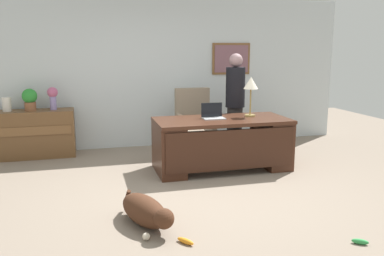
{
  "coord_description": "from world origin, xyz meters",
  "views": [
    {
      "loc": [
        -1.33,
        -4.68,
        1.77
      ],
      "look_at": [
        -0.02,
        0.3,
        0.75
      ],
      "focal_mm": 37.4,
      "sensor_mm": 36.0,
      "label": 1
    }
  ],
  "objects_px": {
    "credenza": "(35,134)",
    "dog_toy_ball": "(146,236)",
    "desk_lamp": "(251,86)",
    "dog_toy_bone": "(360,242)",
    "vase_empty": "(7,104)",
    "person_standing": "(235,103)",
    "laptop": "(213,115)",
    "armchair": "(195,125)",
    "desk": "(222,142)",
    "dog_lying": "(146,211)",
    "vase_with_flowers": "(53,96)",
    "dog_toy_plush": "(185,241)",
    "potted_plant": "(30,99)"
  },
  "relations": [
    {
      "from": "dog_toy_ball",
      "to": "dog_toy_plush",
      "type": "xyz_separation_m",
      "value": [
        0.34,
        -0.16,
        -0.01
      ]
    },
    {
      "from": "person_standing",
      "to": "vase_with_flowers",
      "type": "bearing_deg",
      "value": 166.92
    },
    {
      "from": "desk",
      "to": "credenza",
      "type": "relative_size",
      "value": 1.54
    },
    {
      "from": "credenza",
      "to": "desk_lamp",
      "type": "height_order",
      "value": "desk_lamp"
    },
    {
      "from": "person_standing",
      "to": "laptop",
      "type": "xyz_separation_m",
      "value": [
        -0.61,
        -0.69,
        -0.06
      ]
    },
    {
      "from": "credenza",
      "to": "potted_plant",
      "type": "height_order",
      "value": "potted_plant"
    },
    {
      "from": "laptop",
      "to": "credenza",
      "type": "bearing_deg",
      "value": 152.69
    },
    {
      "from": "armchair",
      "to": "desk_lamp",
      "type": "xyz_separation_m",
      "value": [
        0.63,
        -0.91,
        0.74
      ]
    },
    {
      "from": "credenza",
      "to": "desk_lamp",
      "type": "distance_m",
      "value": 3.63
    },
    {
      "from": "credenza",
      "to": "dog_toy_plush",
      "type": "bearing_deg",
      "value": -64.96
    },
    {
      "from": "desk",
      "to": "dog_lying",
      "type": "xyz_separation_m",
      "value": [
        -1.38,
        -1.65,
        -0.26
      ]
    },
    {
      "from": "potted_plant",
      "to": "armchair",
      "type": "bearing_deg",
      "value": -8.94
    },
    {
      "from": "desk",
      "to": "person_standing",
      "type": "relative_size",
      "value": 1.16
    },
    {
      "from": "potted_plant",
      "to": "credenza",
      "type": "bearing_deg",
      "value": -2.19
    },
    {
      "from": "vase_empty",
      "to": "dog_toy_ball",
      "type": "relative_size",
      "value": 3.15
    },
    {
      "from": "dog_lying",
      "to": "dog_toy_ball",
      "type": "relative_size",
      "value": 11.79
    },
    {
      "from": "desk",
      "to": "dog_lying",
      "type": "distance_m",
      "value": 2.17
    },
    {
      "from": "desk_lamp",
      "to": "vase_with_flowers",
      "type": "xyz_separation_m",
      "value": [
        -2.95,
        1.33,
        -0.22
      ]
    },
    {
      "from": "dog_lying",
      "to": "dog_toy_bone",
      "type": "xyz_separation_m",
      "value": [
        1.85,
        -0.9,
        -0.13
      ]
    },
    {
      "from": "vase_empty",
      "to": "dog_toy_bone",
      "type": "relative_size",
      "value": 1.54
    },
    {
      "from": "potted_plant",
      "to": "vase_empty",
      "type": "bearing_deg",
      "value": 180.0
    },
    {
      "from": "dog_toy_bone",
      "to": "dog_toy_ball",
      "type": "bearing_deg",
      "value": 162.96
    },
    {
      "from": "dog_lying",
      "to": "vase_with_flowers",
      "type": "height_order",
      "value": "vase_with_flowers"
    },
    {
      "from": "vase_empty",
      "to": "vase_with_flowers",
      "type": "bearing_deg",
      "value": 0.0
    },
    {
      "from": "desk_lamp",
      "to": "dog_toy_bone",
      "type": "height_order",
      "value": "desk_lamp"
    },
    {
      "from": "vase_with_flowers",
      "to": "potted_plant",
      "type": "distance_m",
      "value": 0.36
    },
    {
      "from": "desk",
      "to": "dog_toy_plush",
      "type": "distance_m",
      "value": 2.43
    },
    {
      "from": "person_standing",
      "to": "dog_lying",
      "type": "distance_m",
      "value": 3.16
    },
    {
      "from": "desk",
      "to": "laptop",
      "type": "xyz_separation_m",
      "value": [
        -0.12,
        0.1,
        0.4
      ]
    },
    {
      "from": "laptop",
      "to": "dog_toy_bone",
      "type": "distance_m",
      "value": 2.83
    },
    {
      "from": "desk_lamp",
      "to": "laptop",
      "type": "bearing_deg",
      "value": -176.09
    },
    {
      "from": "credenza",
      "to": "laptop",
      "type": "distance_m",
      "value": 3.02
    },
    {
      "from": "desk",
      "to": "credenza",
      "type": "distance_m",
      "value": 3.14
    },
    {
      "from": "person_standing",
      "to": "dog_toy_bone",
      "type": "distance_m",
      "value": 3.45
    },
    {
      "from": "vase_empty",
      "to": "dog_toy_bone",
      "type": "bearing_deg",
      "value": -47.99
    },
    {
      "from": "credenza",
      "to": "dog_toy_ball",
      "type": "xyz_separation_m",
      "value": [
        1.34,
        -3.45,
        -0.35
      ]
    },
    {
      "from": "vase_empty",
      "to": "desk_lamp",
      "type": "bearing_deg",
      "value": -20.01
    },
    {
      "from": "dog_toy_bone",
      "to": "dog_toy_plush",
      "type": "height_order",
      "value": "same"
    },
    {
      "from": "dog_lying",
      "to": "dog_toy_ball",
      "type": "xyz_separation_m",
      "value": [
        -0.05,
        -0.32,
        -0.12
      ]
    },
    {
      "from": "laptop",
      "to": "potted_plant",
      "type": "bearing_deg",
      "value": 152.97
    },
    {
      "from": "desk_lamp",
      "to": "potted_plant",
      "type": "xyz_separation_m",
      "value": [
        -3.3,
        1.33,
        -0.25
      ]
    },
    {
      "from": "dog_toy_plush",
      "to": "dog_toy_bone",
      "type": "bearing_deg",
      "value": -15.14
    },
    {
      "from": "armchair",
      "to": "desk_lamp",
      "type": "distance_m",
      "value": 1.33
    },
    {
      "from": "desk_lamp",
      "to": "vase_with_flowers",
      "type": "relative_size",
      "value": 1.59
    },
    {
      "from": "laptop",
      "to": "armchair",
      "type": "bearing_deg",
      "value": 91.3
    },
    {
      "from": "laptop",
      "to": "dog_toy_bone",
      "type": "height_order",
      "value": "laptop"
    },
    {
      "from": "vase_empty",
      "to": "dog_toy_plush",
      "type": "height_order",
      "value": "vase_empty"
    },
    {
      "from": "dog_toy_ball",
      "to": "dog_toy_plush",
      "type": "distance_m",
      "value": 0.38
    },
    {
      "from": "vase_with_flowers",
      "to": "credenza",
      "type": "bearing_deg",
      "value": -179.76
    },
    {
      "from": "person_standing",
      "to": "laptop",
      "type": "relative_size",
      "value": 5.32
    }
  ]
}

